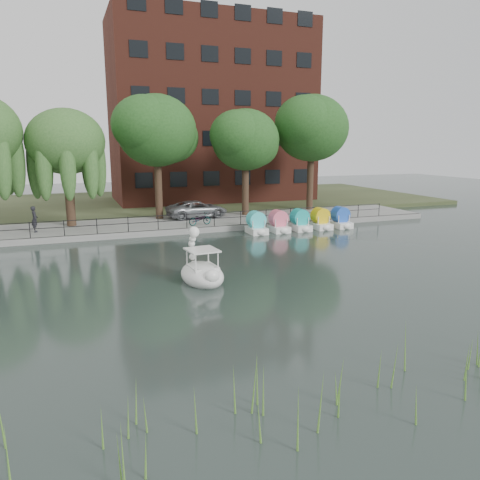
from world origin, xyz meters
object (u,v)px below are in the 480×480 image
pedestrian (34,217)px  minivan (197,208)px  swan_boat (202,270)px  bicycle (200,218)px

pedestrian → minivan: bearing=-86.2°
pedestrian → swan_boat: (7.59, -13.50, -0.86)m
minivan → pedestrian: bearing=93.7°
bicycle → minivan: bearing=-24.0°
minivan → bicycle: (-0.74, -3.42, -0.27)m
pedestrian → swan_boat: size_ratio=0.66×
bicycle → swan_boat: (-3.35, -12.26, -0.37)m
minivan → swan_boat: bearing=158.5°
minivan → swan_boat: size_ratio=1.84×
bicycle → swan_boat: size_ratio=0.57×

